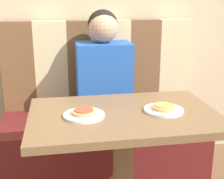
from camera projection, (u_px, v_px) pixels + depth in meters
booth_seat at (104, 146)px, 2.19m from camera, size 1.35×0.58×0.46m
booth_backrest at (99, 64)px, 2.26m from camera, size 1.35×0.10×0.62m
dining_table at (124, 136)px, 1.48m from camera, size 0.87×0.57×0.73m
person at (104, 68)px, 2.03m from camera, size 0.35×0.24×0.71m
plate_left at (84, 115)px, 1.40m from camera, size 0.19×0.19×0.01m
plate_right at (163, 110)px, 1.46m from camera, size 0.19×0.19×0.01m
pizza_left at (84, 112)px, 1.39m from camera, size 0.11×0.11×0.02m
pizza_right at (164, 107)px, 1.46m from camera, size 0.11×0.11×0.02m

